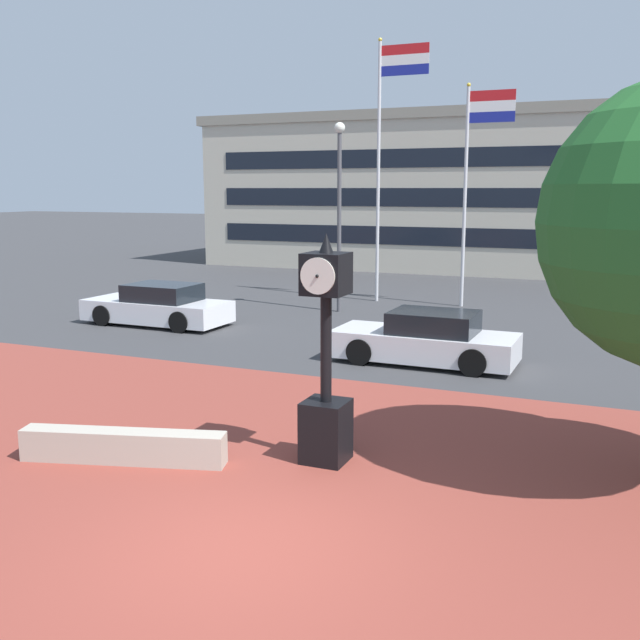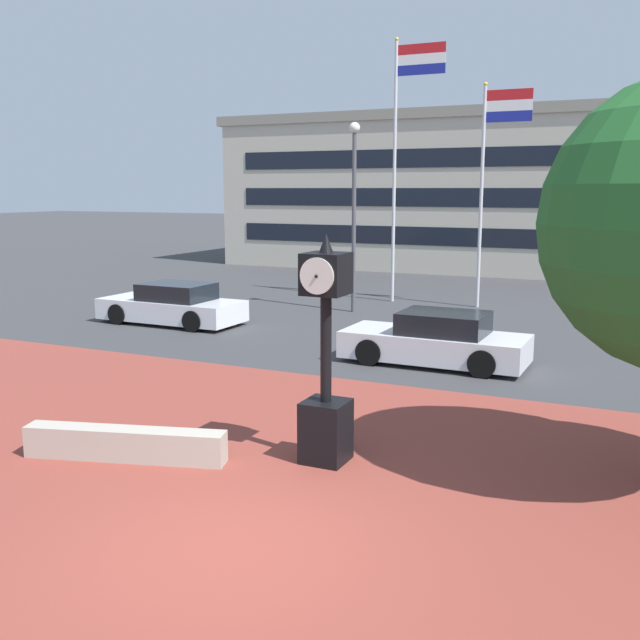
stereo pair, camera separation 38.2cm
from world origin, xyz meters
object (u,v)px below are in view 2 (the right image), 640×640
object	(u,v)px
street_clock	(326,369)
car_street_near	(173,306)
flagpole_secondary	(488,174)
flagpole_primary	(401,146)
street_lamp_post	(354,197)
civic_building	(508,192)
car_street_mid	(436,341)

from	to	relation	value
street_clock	car_street_near	xyz separation A→B (m)	(-9.22, 8.69, -0.90)
car_street_near	flagpole_secondary	xyz separation A→B (m)	(8.11, 7.26, 4.11)
car_street_near	flagpole_primary	distance (m)	10.15
street_lamp_post	civic_building	bearing A→B (deg)	84.24
street_lamp_post	street_clock	bearing A→B (deg)	-69.33
flagpole_primary	civic_building	size ratio (longest dim) A/B	0.32
car_street_mid	civic_building	world-z (taller)	civic_building
flagpole_primary	street_lamp_post	world-z (taller)	flagpole_primary
flagpole_primary	civic_building	world-z (taller)	flagpole_primary
street_clock	flagpole_secondary	distance (m)	16.31
street_clock	flagpole_primary	xyz separation A→B (m)	(-4.31, 15.95, 4.22)
flagpole_secondary	car_street_mid	bearing A→B (deg)	-84.47
car_street_mid	street_lamp_post	world-z (taller)	street_lamp_post
street_clock	flagpole_secondary	world-z (taller)	flagpole_secondary
flagpole_secondary	civic_building	distance (m)	14.86
flagpole_secondary	car_street_near	bearing A→B (deg)	-138.15
car_street_near	flagpole_primary	xyz separation A→B (m)	(4.91, 7.26, 5.12)
car_street_near	flagpole_primary	size ratio (longest dim) A/B	0.49
car_street_near	car_street_mid	bearing A→B (deg)	-100.27
car_street_mid	civic_building	size ratio (longest dim) A/B	0.15
car_street_near	car_street_mid	world-z (taller)	same
car_street_mid	flagpole_secondary	size ratio (longest dim) A/B	0.57
car_street_mid	civic_building	distance (m)	24.15
street_clock	civic_building	bearing A→B (deg)	95.81
car_street_near	flagpole_primary	world-z (taller)	flagpole_primary
flagpole_primary	flagpole_secondary	world-z (taller)	flagpole_primary
civic_building	flagpole_primary	bearing A→B (deg)	-94.34
street_clock	street_lamp_post	size ratio (longest dim) A/B	0.56
street_clock	car_street_mid	distance (m)	6.99
car_street_mid	flagpole_primary	bearing A→B (deg)	24.96
car_street_near	street_lamp_post	world-z (taller)	street_lamp_post
car_street_mid	flagpole_primary	xyz separation A→B (m)	(-4.07, 9.02, 5.12)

